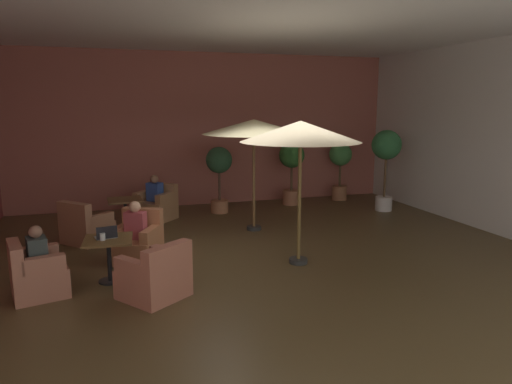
# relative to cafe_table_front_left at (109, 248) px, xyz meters

# --- Properties ---
(ground_plane) EXTENTS (10.44, 9.88, 0.02)m
(ground_plane) POSITION_rel_cafe_table_front_left_xyz_m (2.64, 0.41, -0.55)
(ground_plane) COLOR #4F3D23
(wall_back_brick) EXTENTS (10.44, 0.08, 4.05)m
(wall_back_brick) POSITION_rel_cafe_table_front_left_xyz_m (2.64, 5.31, 1.49)
(wall_back_brick) COLOR #A5594D
(wall_back_brick) RESTS_ON ground_plane
(wall_right_plain) EXTENTS (0.08, 9.88, 4.05)m
(wall_right_plain) POSITION_rel_cafe_table_front_left_xyz_m (7.82, 0.41, 1.49)
(wall_right_plain) COLOR silver
(wall_right_plain) RESTS_ON ground_plane
(ceiling_slab) EXTENTS (10.44, 9.88, 0.06)m
(ceiling_slab) POSITION_rel_cafe_table_front_left_xyz_m (2.64, 0.41, 3.54)
(ceiling_slab) COLOR silver
(ceiling_slab) RESTS_ON wall_back_brick
(cafe_table_front_left) EXTENTS (0.75, 0.75, 0.69)m
(cafe_table_front_left) POSITION_rel_cafe_table_front_left_xyz_m (0.00, 0.00, 0.00)
(cafe_table_front_left) COLOR black
(cafe_table_front_left) RESTS_ON ground_plane
(armchair_front_left_north) EXTENTS (0.87, 0.88, 0.81)m
(armchair_front_left_north) POSITION_rel_cafe_table_front_left_xyz_m (-0.99, -0.26, -0.23)
(armchair_front_left_north) COLOR #A86650
(armchair_front_left_north) RESTS_ON ground_plane
(armchair_front_left_east) EXTENTS (1.10, 1.10, 0.82)m
(armchair_front_left_east) POSITION_rel_cafe_table_front_left_xyz_m (0.62, -0.83, -0.23)
(armchair_front_left_east) COLOR #B06651
(armchair_front_left_east) RESTS_ON ground_plane
(armchair_front_left_south) EXTENTS (0.99, 1.03, 0.88)m
(armchair_front_left_south) POSITION_rel_cafe_table_front_left_xyz_m (0.47, 0.93, -0.22)
(armchair_front_left_south) COLOR #B56E47
(armchair_front_left_south) RESTS_ON ground_plane
(cafe_table_front_right) EXTENTS (0.74, 0.74, 0.69)m
(cafe_table_front_right) POSITION_rel_cafe_table_front_left_xyz_m (0.34, 3.06, -0.02)
(cafe_table_front_right) COLOR black
(cafe_table_front_right) RESTS_ON ground_plane
(armchair_front_right_north) EXTENTS (1.10, 1.09, 0.84)m
(armchair_front_right_north) POSITION_rel_cafe_table_front_left_xyz_m (1.07, 3.86, -0.22)
(armchair_front_right_north) COLOR #A8744C
(armchair_front_right_north) RESTS_ON ground_plane
(armchair_front_right_east) EXTENTS (1.09, 1.09, 0.86)m
(armchair_front_right_east) POSITION_rel_cafe_table_front_left_xyz_m (-0.44, 2.31, -0.23)
(armchair_front_right_east) COLOR #A46C4F
(armchair_front_right_east) RESTS_ON ground_plane
(patio_umbrella_tall_red) EXTENTS (2.01, 2.01, 2.44)m
(patio_umbrella_tall_red) POSITION_rel_cafe_table_front_left_xyz_m (3.11, -0.05, 1.71)
(patio_umbrella_tall_red) COLOR #2D2D2D
(patio_umbrella_tall_red) RESTS_ON ground_plane
(patio_umbrella_center_beige) EXTENTS (2.19, 2.19, 2.39)m
(patio_umbrella_center_beige) POSITION_rel_cafe_table_front_left_xyz_m (3.01, 2.27, 1.68)
(patio_umbrella_center_beige) COLOR #2D2D2D
(patio_umbrella_center_beige) RESTS_ON ground_plane
(potted_tree_left_corner) EXTENTS (0.69, 0.69, 1.70)m
(potted_tree_left_corner) POSITION_rel_cafe_table_front_left_xyz_m (4.77, 4.51, 0.58)
(potted_tree_left_corner) COLOR #AF6B4D
(potted_tree_left_corner) RESTS_ON ground_plane
(potted_tree_mid_left) EXTENTS (0.75, 0.75, 2.07)m
(potted_tree_mid_left) POSITION_rel_cafe_table_front_left_xyz_m (6.77, 3.09, 0.95)
(potted_tree_mid_left) COLOR silver
(potted_tree_mid_left) RESTS_ON ground_plane
(potted_tree_mid_right) EXTENTS (0.66, 0.66, 1.67)m
(potted_tree_mid_right) POSITION_rel_cafe_table_front_left_xyz_m (2.67, 4.12, 0.59)
(potted_tree_mid_right) COLOR #AF6D4A
(potted_tree_mid_right) RESTS_ON ground_plane
(potted_tree_right_corner) EXTENTS (0.64, 0.64, 1.63)m
(potted_tree_right_corner) POSITION_rel_cafe_table_front_left_xyz_m (6.32, 4.69, 0.53)
(potted_tree_right_corner) COLOR #A36646
(potted_tree_right_corner) RESTS_ON ground_plane
(patron_blue_shirt) EXTENTS (0.41, 0.40, 0.62)m
(patron_blue_shirt) POSITION_rel_cafe_table_front_left_xyz_m (1.05, 3.83, 0.19)
(patron_blue_shirt) COLOR #314D9C
(patron_blue_shirt) RESTS_ON ground_plane
(patron_by_window) EXTENTS (0.40, 0.34, 0.66)m
(patron_by_window) POSITION_rel_cafe_table_front_left_xyz_m (0.45, 0.88, 0.17)
(patron_by_window) COLOR #AE444B
(patron_by_window) RESTS_ON ground_plane
(patron_with_friend) EXTENTS (0.32, 0.38, 0.60)m
(patron_with_friend) POSITION_rel_cafe_table_front_left_xyz_m (-0.96, -0.25, 0.15)
(patron_with_friend) COLOR #333C3A
(patron_with_friend) RESTS_ON ground_plane
(iced_drink_cup) EXTENTS (0.08, 0.08, 0.11)m
(iced_drink_cup) POSITION_rel_cafe_table_front_left_xyz_m (-0.08, -0.06, 0.20)
(iced_drink_cup) COLOR white
(iced_drink_cup) RESTS_ON cafe_table_front_left
(open_laptop) EXTENTS (0.35, 0.28, 0.20)m
(open_laptop) POSITION_rel_cafe_table_front_left_xyz_m (-0.02, 0.03, 0.20)
(open_laptop) COLOR #9EA0A5
(open_laptop) RESTS_ON cafe_table_front_left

